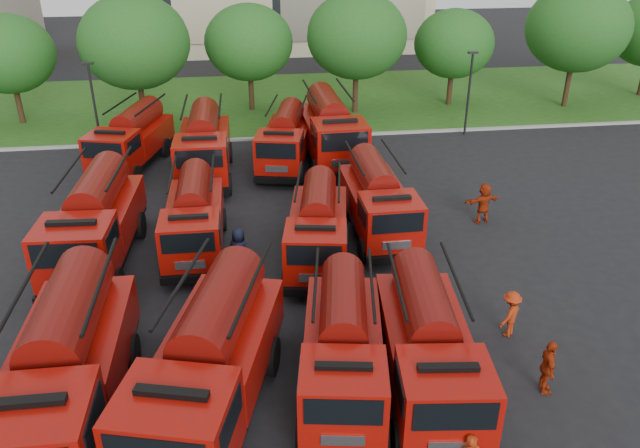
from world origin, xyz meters
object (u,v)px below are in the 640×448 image
at_px(fire_truck_1, 209,364).
at_px(fire_truck_3, 428,346).
at_px(fire_truck_4, 95,222).
at_px(fire_truck_10, 285,140).
at_px(fire_truck_5, 194,217).
at_px(firefighter_2, 543,391).
at_px(firefighter_4, 240,272).
at_px(fire_truck_2, 343,346).
at_px(fire_truck_6, 318,227).
at_px(fire_truck_8, 132,139).
at_px(fire_truck_9, 204,145).
at_px(firefighter_3, 507,334).
at_px(fire_truck_0, 64,370).
at_px(firefighter_5, 481,221).
at_px(fire_truck_11, 331,130).
at_px(fire_truck_7, 378,200).

height_order(fire_truck_1, fire_truck_3, fire_truck_1).
height_order(fire_truck_4, fire_truck_10, fire_truck_4).
relative_size(fire_truck_5, firefighter_2, 3.70).
height_order(fire_truck_5, firefighter_4, fire_truck_5).
bearing_deg(fire_truck_4, fire_truck_10, 51.73).
bearing_deg(fire_truck_4, fire_truck_2, -42.49).
bearing_deg(fire_truck_6, fire_truck_4, -177.41).
distance_m(fire_truck_8, fire_truck_9, 4.31).
distance_m(fire_truck_4, fire_truck_5, 3.81).
xyz_separation_m(fire_truck_4, fire_truck_10, (8.19, 9.32, -0.20)).
distance_m(firefighter_2, firefighter_3, 2.74).
bearing_deg(fire_truck_6, fire_truck_9, 125.68).
distance_m(fire_truck_0, firefighter_5, 18.75).
bearing_deg(fire_truck_6, fire_truck_2, -82.30).
height_order(fire_truck_4, fire_truck_5, fire_truck_4).
relative_size(fire_truck_3, fire_truck_11, 0.88).
xyz_separation_m(fire_truck_8, firefighter_3, (14.23, -17.12, -1.58)).
bearing_deg(firefighter_4, fire_truck_2, 137.99).
bearing_deg(fire_truck_6, firefighter_4, -160.02).
distance_m(fire_truck_6, fire_truck_10, 10.38).
bearing_deg(fire_truck_2, firefighter_5, 60.43).
bearing_deg(fire_truck_5, fire_truck_9, 89.44).
bearing_deg(fire_truck_7, firefighter_3, -71.07).
height_order(fire_truck_3, fire_truck_10, fire_truck_3).
bearing_deg(firefighter_4, fire_truck_6, -144.12).
xyz_separation_m(fire_truck_3, fire_truck_10, (-2.58, 18.27, -0.02)).
relative_size(fire_truck_6, firefighter_2, 3.85).
distance_m(fire_truck_0, fire_truck_9, 17.78).
relative_size(fire_truck_3, firefighter_2, 3.99).
relative_size(fire_truck_8, firefighter_4, 3.81).
bearing_deg(fire_truck_6, fire_truck_8, 136.63).
relative_size(fire_truck_10, fire_truck_11, 0.88).
relative_size(fire_truck_8, firefighter_5, 3.90).
height_order(fire_truck_10, firefighter_4, fire_truck_10).
bearing_deg(fire_truck_2, fire_truck_11, 91.98).
height_order(fire_truck_0, firefighter_3, fire_truck_0).
bearing_deg(firefighter_5, fire_truck_5, -8.22).
xyz_separation_m(fire_truck_0, fire_truck_4, (-0.87, 8.96, -0.08)).
relative_size(firefighter_3, firefighter_5, 0.88).
bearing_deg(fire_truck_4, fire_truck_1, -60.01).
relative_size(fire_truck_2, firefighter_2, 3.83).
relative_size(fire_truck_4, firefighter_4, 4.05).
xyz_separation_m(fire_truck_10, firefighter_2, (6.01, -18.82, -1.54)).
height_order(fire_truck_6, fire_truck_9, fire_truck_9).
bearing_deg(fire_truck_9, fire_truck_0, -99.13).
distance_m(fire_truck_2, fire_truck_7, 10.01).
relative_size(fire_truck_5, firefighter_4, 3.41).
relative_size(fire_truck_5, firefighter_3, 3.94).
bearing_deg(fire_truck_11, firefighter_2, -81.71).
bearing_deg(fire_truck_8, fire_truck_7, -23.83).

